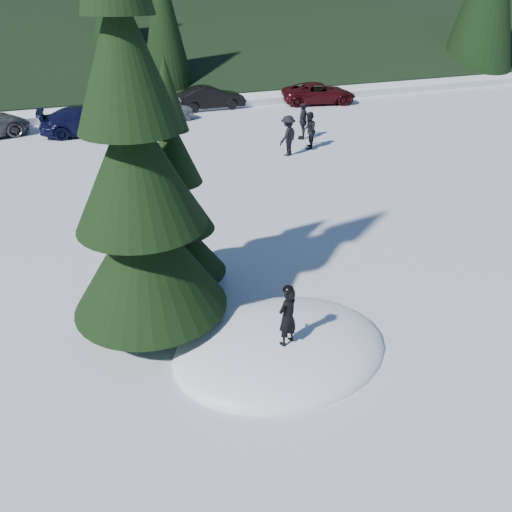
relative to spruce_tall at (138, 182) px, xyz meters
name	(u,v)px	position (x,y,z in m)	size (l,w,h in m)	color
ground	(281,349)	(2.20, -1.80, -3.32)	(200.00, 200.00, 0.00)	white
snow_mound	(281,349)	(2.20, -1.80, -3.32)	(4.48, 3.52, 0.96)	white
spruce_tall	(138,182)	(0.00, 0.00, 0.00)	(3.20, 3.20, 8.60)	#311F10
spruce_short	(176,207)	(1.00, 1.40, -1.22)	(2.20, 2.20, 5.37)	#311F10
child_skier	(287,317)	(2.13, -2.20, -2.23)	(0.45, 0.29, 1.22)	black
adult_0	(309,130)	(9.53, 10.84, -2.50)	(0.80, 0.62, 1.65)	black
adult_1	(303,121)	(10.06, 12.42, -2.46)	(1.00, 0.42, 1.71)	black
adult_2	(288,136)	(8.19, 10.25, -2.45)	(1.12, 0.64, 1.73)	black
car_3	(89,121)	(0.58, 17.29, -2.64)	(1.90, 4.67, 1.36)	#0E1034
car_4	(160,111)	(4.45, 18.34, -2.68)	(1.52, 3.78, 1.29)	gray
car_5	(210,98)	(8.03, 20.60, -2.65)	(1.43, 4.09, 1.35)	black
car_6	(319,93)	(14.87, 19.52, -2.68)	(2.14, 4.64, 1.29)	#3B0A0F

